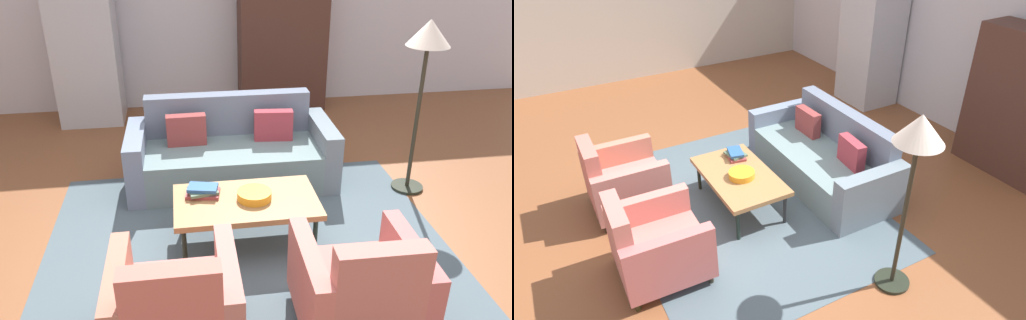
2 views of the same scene
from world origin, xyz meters
The scene contains 13 objects.
ground_plane centered at (0.00, 0.00, 0.00)m, with size 11.63×11.63×0.00m, color brown.
wall_back centered at (0.00, 3.78, 1.40)m, with size 9.69×0.12×2.80m, color silver.
wall_left centered at (-4.85, 0.00, 1.40)m, with size 0.12×7.57×2.80m, color beige.
area_rug centered at (-0.17, 0.18, 0.00)m, with size 3.40×2.60×0.01m, color #4C5C63.
couch centered at (-0.17, 1.32, 0.29)m, with size 2.11×0.92×0.86m.
coffee_table centered at (-0.17, 0.13, 0.39)m, with size 1.20×0.70×0.42m.
armchair_left centered at (-0.77, -1.04, 0.34)m, with size 0.80×0.80×0.88m.
armchair_right centered at (0.43, -1.04, 0.34)m, with size 0.82×0.82×0.88m.
fruit_bowl centered at (-0.10, 0.13, 0.46)m, with size 0.29×0.29×0.07m, color orange.
book_stack centered at (-0.52, 0.26, 0.46)m, with size 0.31×0.23×0.08m.
cabinet centered at (0.79, 3.44, 0.90)m, with size 1.20×0.51×1.80m.
refrigerator centered at (-1.84, 3.33, 0.93)m, with size 0.80×0.73×1.85m.
floor_lamp centered at (1.60, 0.82, 1.44)m, with size 0.40×0.40×1.72m.
Camera 2 is at (3.71, -1.67, 3.17)m, focal length 32.11 mm.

